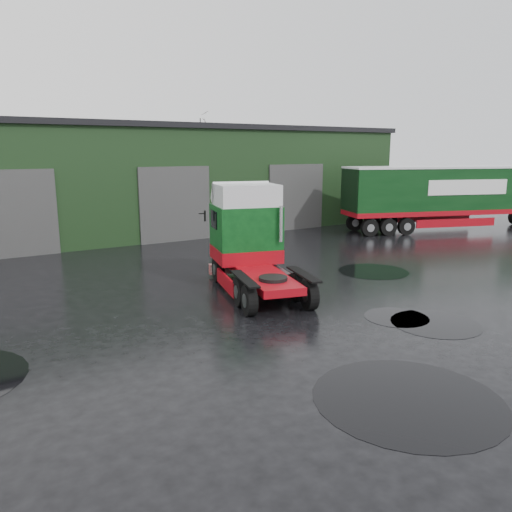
{
  "coord_description": "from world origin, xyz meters",
  "views": [
    {
      "loc": [
        -8.38,
        -10.97,
        4.83
      ],
      "look_at": [
        -0.6,
        1.57,
        1.7
      ],
      "focal_mm": 35.0,
      "sensor_mm": 36.0,
      "label": 1
    }
  ],
  "objects_px": {
    "warehouse": "(137,178)",
    "wash_bucket": "(299,275)",
    "tree_back_b": "(188,163)",
    "lorry_right": "(438,199)",
    "hero_tractor": "(259,241)"
  },
  "relations": [
    {
      "from": "warehouse",
      "to": "wash_bucket",
      "type": "bearing_deg",
      "value": -87.24
    },
    {
      "from": "tree_back_b",
      "to": "wash_bucket",
      "type": "bearing_deg",
      "value": -105.48
    },
    {
      "from": "warehouse",
      "to": "lorry_right",
      "type": "relative_size",
      "value": 2.16
    },
    {
      "from": "hero_tractor",
      "to": "warehouse",
      "type": "bearing_deg",
      "value": 99.25
    },
    {
      "from": "warehouse",
      "to": "lorry_right",
      "type": "xyz_separation_m",
      "value": [
        15.0,
        -11.0,
        -1.19
      ]
    },
    {
      "from": "warehouse",
      "to": "tree_back_b",
      "type": "height_order",
      "value": "tree_back_b"
    },
    {
      "from": "warehouse",
      "to": "lorry_right",
      "type": "bearing_deg",
      "value": -36.25
    },
    {
      "from": "warehouse",
      "to": "hero_tractor",
      "type": "distance_m",
      "value": 17.16
    },
    {
      "from": "wash_bucket",
      "to": "tree_back_b",
      "type": "bearing_deg",
      "value": 74.52
    },
    {
      "from": "wash_bucket",
      "to": "warehouse",
      "type": "bearing_deg",
      "value": 92.76
    },
    {
      "from": "hero_tractor",
      "to": "lorry_right",
      "type": "distance_m",
      "value": 17.67
    },
    {
      "from": "warehouse",
      "to": "hero_tractor",
      "type": "bearing_deg",
      "value": -95.39
    },
    {
      "from": "lorry_right",
      "to": "tree_back_b",
      "type": "height_order",
      "value": "tree_back_b"
    },
    {
      "from": "hero_tractor",
      "to": "lorry_right",
      "type": "xyz_separation_m",
      "value": [
        16.61,
        6.03,
        0.12
      ]
    },
    {
      "from": "lorry_right",
      "to": "tree_back_b",
      "type": "relative_size",
      "value": 2.0
    }
  ]
}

